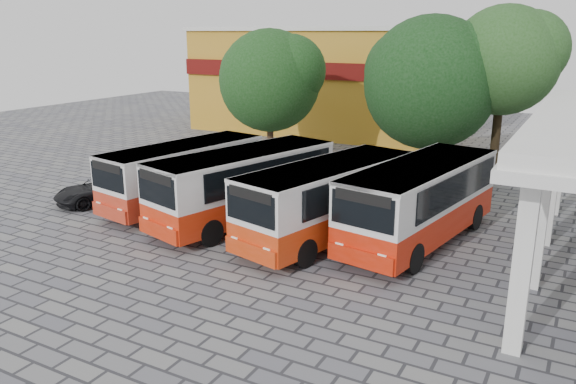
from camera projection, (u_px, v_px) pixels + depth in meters
The scene contains 10 objects.
ground at pixel (290, 260), 20.17m from camera, with size 90.00×90.00×0.00m, color #595962.
shophouse_block at pixel (323, 79), 46.02m from camera, with size 20.40×10.40×8.30m.
bus_far_left at pixel (184, 171), 26.01m from camera, with size 3.90×8.49×2.93m.
bus_centre_left at pixel (244, 182), 23.72m from camera, with size 4.79×9.11×3.11m.
bus_centre_right at pixel (329, 196), 21.77m from camera, with size 4.50×8.89×3.04m.
bus_far_right at pixel (421, 198), 21.43m from camera, with size 4.05×9.04×3.13m.
tree_left at pixel (271, 77), 34.78m from camera, with size 6.64×6.33×8.16m.
tree_middle at pixel (433, 78), 30.18m from camera, with size 7.56×7.20×8.87m.
tree_right at pixel (505, 57), 29.22m from camera, with size 5.99×5.70×9.33m.
parked_car at pixel (102, 190), 26.93m from camera, with size 2.02×4.37×1.22m, color black.
Camera 1 is at (8.92, -16.45, 7.90)m, focal length 35.00 mm.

